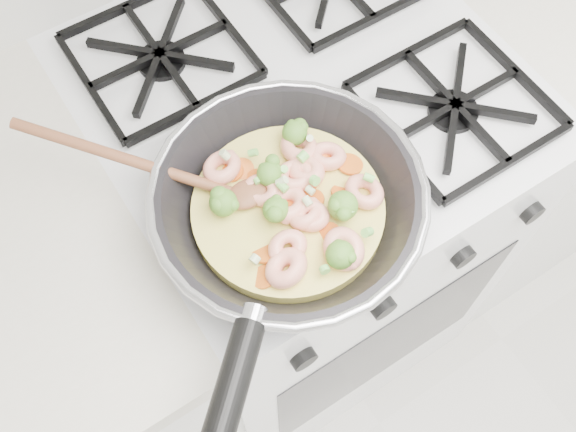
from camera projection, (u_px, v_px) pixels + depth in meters
stove at (299, 225)px, 1.34m from camera, size 0.60×0.60×0.92m
skillet at (287, 208)px, 0.79m from camera, size 0.44×0.50×0.11m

